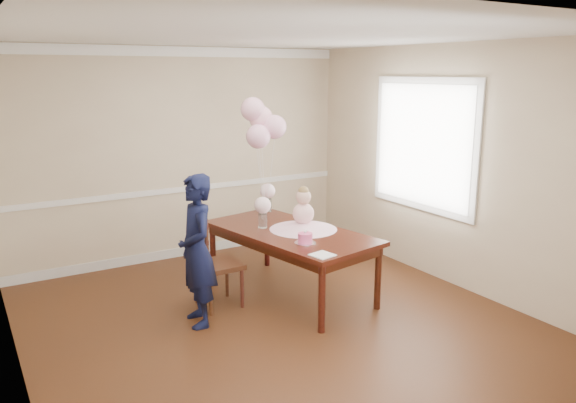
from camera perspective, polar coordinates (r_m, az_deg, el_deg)
The scene contains 50 objects.
floor at distance 5.54m, azimuth -0.63°, elevation -12.50°, with size 4.50×5.00×0.00m, color #341A0D.
ceiling at distance 5.01m, azimuth -0.71°, elevation 16.61°, with size 4.50×5.00×0.02m, color silver.
wall_back at distance 7.34m, azimuth -10.60°, elevation 4.70°, with size 4.50×0.02×2.70m, color #BEAA8B.
wall_front at distance 3.28m, azimuth 22.15°, elevation -6.48°, with size 4.50×0.02×2.70m, color #BEAA8B.
wall_left at distance 4.45m, azimuth -26.58°, elevation -1.89°, with size 0.02×5.00×2.70m, color #BEAA8B.
wall_right at distance 6.52m, azimuth 16.70°, elevation 3.33°, with size 0.02×5.00×2.70m, color #BEAA8B.
chair_rail_trim at distance 7.41m, azimuth -10.43°, elevation 1.25°, with size 4.50×0.02×0.07m, color white.
crown_molding at distance 7.26m, azimuth -11.01°, elevation 14.73°, with size 4.50×0.02×0.12m, color white.
baseboard_trim at distance 7.62m, azimuth -10.17°, elevation -4.95°, with size 4.50×0.02×0.12m, color silver.
window_frame at distance 6.81m, azimuth 13.59°, elevation 5.62°, with size 0.02×1.66×1.56m, color silver.
window_blinds at distance 6.80m, azimuth 13.48°, elevation 5.61°, with size 0.01×1.50×1.40m, color white.
dining_table_top at distance 6.04m, azimuth 0.24°, elevation -3.19°, with size 0.97×1.93×0.05m, color black.
table_apron at distance 6.06m, azimuth 0.24°, elevation -3.85°, with size 0.87×1.84×0.10m, color black.
table_leg_fl at distance 5.29m, azimuth 3.46°, elevation -9.81°, with size 0.07×0.07×0.68m, color black.
table_leg_fr at distance 5.85m, azimuth 9.13°, elevation -7.64°, with size 0.07×0.07×0.68m, color black.
table_leg_bl at distance 6.58m, azimuth -7.63°, elevation -5.23°, with size 0.07×0.07×0.68m, color black.
table_leg_br at distance 7.04m, azimuth -2.15°, elevation -3.89°, with size 0.07×0.07×0.68m, color black.
baby_skirt at distance 6.08m, azimuth 1.56°, elevation -2.37°, with size 0.73×0.73×0.10m, color #F0B1CB.
baby_torso at distance 6.04m, azimuth 1.57°, elevation -1.23°, with size 0.23×0.23×0.23m, color #F79CC5.
baby_head at distance 6.00m, azimuth 1.58°, elevation 0.47°, with size 0.16×0.16×0.16m, color #D7A994.
baby_hair at distance 5.99m, azimuth 1.58°, elevation 1.01°, with size 0.12×0.12×0.12m, color olive.
cake_platter at distance 5.60m, azimuth 1.75°, elevation -4.21°, with size 0.21×0.21×0.01m, color silver.
birthday_cake at distance 5.58m, azimuth 1.75°, elevation -3.70°, with size 0.14×0.14×0.10m, color #E74989.
cake_flower_a at distance 5.56m, azimuth 1.76°, elevation -3.08°, with size 0.03×0.03×0.03m, color white.
cake_flower_b at distance 5.60m, azimuth 1.84°, elevation -2.99°, with size 0.03×0.03×0.03m, color white.
rose_vase_near at distance 6.13m, azimuth -2.58°, elevation -1.96°, with size 0.10×0.10×0.15m, color silver.
roses_near at distance 6.09m, azimuth -2.60°, elevation -0.38°, with size 0.18×0.18×0.18m, color silver.
rose_vase_far at distance 6.84m, azimuth -2.07°, elevation -0.36°, with size 0.10×0.10×0.15m, color silver.
roses_far at distance 6.80m, azimuth -2.09°, elevation 1.07°, with size 0.18×0.18×0.18m, color white.
napkin at distance 5.24m, azimuth 3.51°, elevation -5.45°, with size 0.19×0.19×0.01m, color white.
balloon_weight at distance 6.48m, azimuth -2.27°, elevation -1.76°, with size 0.04×0.04×0.02m, color silver.
balloon_a at distance 6.24m, azimuth -3.04°, elevation 6.62°, with size 0.27×0.27×0.27m, color #EBA7C9.
balloon_b at distance 6.31m, azimuth -1.39°, elevation 7.59°, with size 0.27×0.27×0.27m, color #E8A4C5.
balloon_c at distance 6.37m, azimuth -2.79°, elevation 8.50°, with size 0.27×0.27×0.27m, color #FFB4CC.
balloon_d at distance 6.32m, azimuth -3.60°, elevation 9.33°, with size 0.27×0.27×0.27m, color #E3A1BC.
balloon_ribbon_a at distance 6.35m, azimuth -2.64°, elevation 1.71°, with size 0.00×0.00×0.81m, color silver.
balloon_ribbon_b at distance 6.39m, azimuth -1.84°, elevation 2.22°, with size 0.00×0.00×0.91m, color white.
balloon_ribbon_c at distance 6.41m, azimuth -2.52°, elevation 2.69°, with size 0.00×0.00×1.01m, color white.
balloon_ribbon_d at distance 6.38m, azimuth -2.92°, elevation 3.07°, with size 0.00×0.00×1.10m, color silver.
dining_chair_seat at distance 5.87m, azimuth -7.09°, elevation -6.43°, with size 0.43×0.43×0.05m, color #34190E.
chair_leg_fl at distance 5.73m, azimuth -7.88°, elevation -9.42°, with size 0.04×0.04×0.42m, color #381D0F.
chair_leg_fr at distance 5.87m, azimuth -4.70°, elevation -8.77°, with size 0.04×0.04×0.42m, color #38150F.
chair_leg_bl at distance 6.03m, azimuth -9.28°, elevation -8.29°, with size 0.04×0.04×0.42m, color #391D0F.
chair_leg_br at distance 6.17m, azimuth -6.23°, elevation -7.71°, with size 0.04×0.04×0.42m, color #35180E.
chair_back_post_l at distance 5.55m, azimuth -8.24°, elevation -4.52°, with size 0.04×0.04×0.55m, color #3B1D10.
chair_back_post_r at distance 5.86m, azimuth -9.65°, elevation -3.61°, with size 0.04×0.04×0.55m, color #3A1710.
chair_slat_low at distance 5.74m, azimuth -8.92°, elevation -5.18°, with size 0.03×0.39×0.05m, color #391E0F.
chair_slat_mid at distance 5.69m, azimuth -8.97°, elevation -3.67°, with size 0.03×0.39×0.05m, color #35140E.
chair_slat_top at distance 5.65m, azimuth -9.03°, elevation -2.15°, with size 0.03×0.39×0.05m, color #3A160F.
woman at distance 5.40m, azimuth -9.25°, elevation -4.97°, with size 0.54×0.36×1.47m, color black.
Camera 1 is at (-2.52, -4.31, 2.39)m, focal length 35.00 mm.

